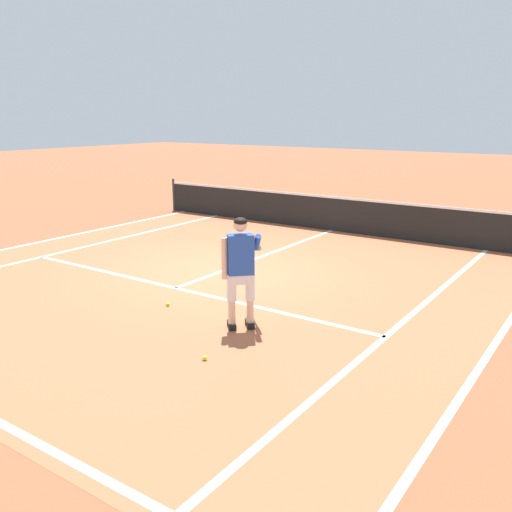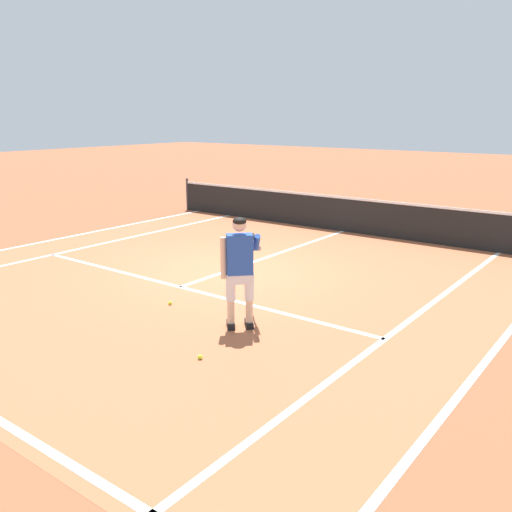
% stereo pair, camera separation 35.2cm
% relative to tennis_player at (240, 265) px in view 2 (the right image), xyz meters
% --- Properties ---
extents(ground_plane, '(80.00, 80.00, 0.00)m').
position_rel_tennis_player_xyz_m(ground_plane, '(-2.16, 2.33, -0.99)').
color(ground_plane, '#9E5133').
extents(court_inner_surface, '(10.98, 11.30, 0.00)m').
position_rel_tennis_player_xyz_m(court_inner_surface, '(-2.16, 1.84, -0.99)').
color(court_inner_surface, '#B2603D').
rests_on(court_inner_surface, ground).
extents(line_service, '(8.23, 0.10, 0.01)m').
position_rel_tennis_player_xyz_m(line_service, '(-2.16, 0.89, -0.99)').
color(line_service, white).
rests_on(line_service, ground).
extents(line_centre_service, '(0.10, 6.40, 0.01)m').
position_rel_tennis_player_xyz_m(line_centre_service, '(-2.16, 4.09, -0.99)').
color(line_centre_service, white).
rests_on(line_centre_service, ground).
extents(line_singles_left, '(0.10, 10.90, 0.01)m').
position_rel_tennis_player_xyz_m(line_singles_left, '(-6.27, 1.84, -0.99)').
color(line_singles_left, white).
rests_on(line_singles_left, ground).
extents(line_singles_right, '(0.10, 10.90, 0.01)m').
position_rel_tennis_player_xyz_m(line_singles_right, '(1.96, 1.84, -0.99)').
color(line_singles_right, white).
rests_on(line_singles_right, ground).
extents(line_doubles_left, '(0.10, 10.90, 0.01)m').
position_rel_tennis_player_xyz_m(line_doubles_left, '(-7.65, 1.84, -0.99)').
color(line_doubles_left, white).
rests_on(line_doubles_left, ground).
extents(line_doubles_right, '(0.10, 10.90, 0.01)m').
position_rel_tennis_player_xyz_m(line_doubles_right, '(3.33, 1.84, -0.99)').
color(line_doubles_right, white).
rests_on(line_doubles_right, ground).
extents(tennis_net, '(11.96, 0.08, 1.07)m').
position_rel_tennis_player_xyz_m(tennis_net, '(-2.16, 7.29, -0.49)').
color(tennis_net, '#333338').
rests_on(tennis_net, ground).
extents(tennis_player, '(0.74, 1.16, 1.71)m').
position_rel_tennis_player_xyz_m(tennis_player, '(0.00, 0.00, 0.00)').
color(tennis_player, black).
rests_on(tennis_player, ground).
extents(tennis_ball_near_feet, '(0.07, 0.07, 0.07)m').
position_rel_tennis_player_xyz_m(tennis_ball_near_feet, '(0.28, -1.21, -0.96)').
color(tennis_ball_near_feet, '#CCE02D').
rests_on(tennis_ball_near_feet, ground).
extents(tennis_ball_by_baseline, '(0.07, 0.07, 0.07)m').
position_rel_tennis_player_xyz_m(tennis_ball_by_baseline, '(-1.60, 0.08, -0.96)').
color(tennis_ball_by_baseline, '#CCE02D').
rests_on(tennis_ball_by_baseline, ground).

